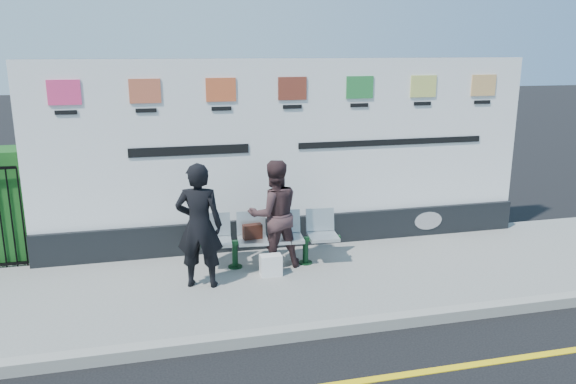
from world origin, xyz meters
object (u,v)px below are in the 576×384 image
object	(u,v)px
woman_left	(199,226)
woman_right	(274,214)
bench	(271,251)
billboard	(291,167)

from	to	relation	value
woman_left	woman_right	world-z (taller)	woman_left
bench	billboard	bearing A→B (deg)	63.42
bench	woman_right	bearing A→B (deg)	-28.70
billboard	bench	xyz separation A→B (m)	(-0.53, -0.85, -1.08)
billboard	bench	distance (m)	1.47
bench	woman_left	size ratio (longest dim) A/B	1.18
bench	woman_left	xyz separation A→B (m)	(-1.07, -0.49, 0.64)
woman_left	woman_right	bearing A→B (deg)	-143.11
billboard	bench	bearing A→B (deg)	-121.74
billboard	woman_left	distance (m)	2.13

